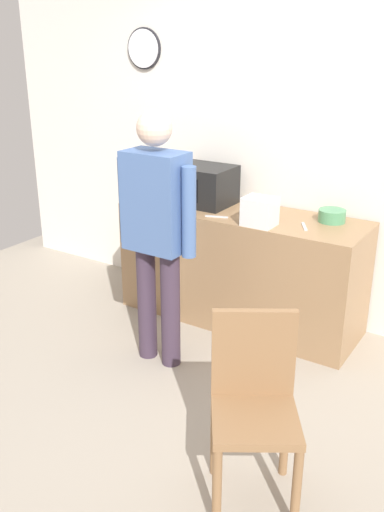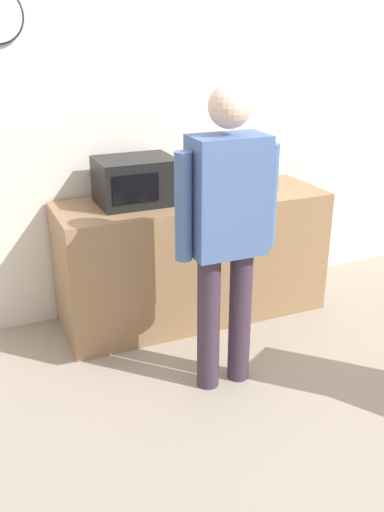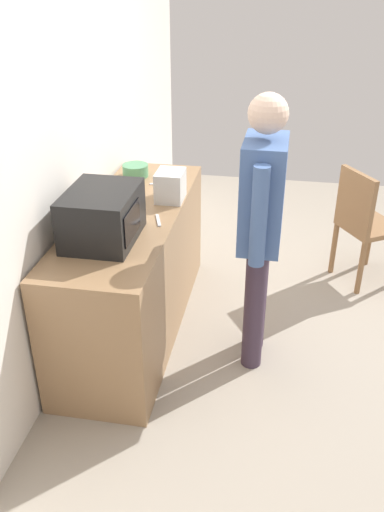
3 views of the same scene
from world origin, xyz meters
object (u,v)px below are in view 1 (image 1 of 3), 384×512
object	(u,v)px
microwave	(201,185)
person_standing	(157,224)
fork_utensil	(217,217)
wooden_chair	(254,400)
salad_bowl	(332,216)
toaster	(260,211)
spoon_utensil	(304,227)
sandwich_plate	(257,209)

from	to	relation	value
microwave	person_standing	world-z (taller)	person_standing
fork_utensil	wooden_chair	world-z (taller)	wooden_chair
salad_bowl	person_standing	distance (m)	1.28
microwave	wooden_chair	distance (m)	2.16
toaster	fork_utensil	xyz separation A→B (m)	(-0.35, 0.00, -0.10)
toaster	fork_utensil	distance (m)	0.36
toaster	wooden_chair	distance (m)	1.61
spoon_utensil	wooden_chair	xyz separation A→B (m)	(0.39, -1.51, -0.37)
toaster	person_standing	xyz separation A→B (m)	(-0.42, -0.63, 0.01)
fork_utensil	spoon_utensil	world-z (taller)	same
salad_bowl	fork_utensil	world-z (taller)	salad_bowl
sandwich_plate	microwave	bearing A→B (deg)	-176.24
microwave	salad_bowl	world-z (taller)	microwave
fork_utensil	spoon_utensil	xyz separation A→B (m)	(0.63, 0.13, 0.00)
spoon_utensil	person_standing	bearing A→B (deg)	-132.73
sandwich_plate	salad_bowl	distance (m)	0.56
sandwich_plate	wooden_chair	size ratio (longest dim) A/B	0.26
sandwich_plate	wooden_chair	bearing A→B (deg)	-63.42
spoon_utensil	wooden_chair	distance (m)	1.61
salad_bowl	toaster	size ratio (longest dim) A/B	0.88
fork_utensil	wooden_chair	distance (m)	1.76
sandwich_plate	fork_utensil	size ratio (longest dim) A/B	1.44
microwave	spoon_utensil	distance (m)	0.94
microwave	sandwich_plate	distance (m)	0.50
salad_bowl	wooden_chair	size ratio (longest dim) A/B	0.20
toaster	person_standing	world-z (taller)	person_standing
microwave	salad_bowl	xyz separation A→B (m)	(1.04, 0.10, -0.11)
microwave	toaster	xyz separation A→B (m)	(0.64, -0.26, -0.05)
salad_bowl	fork_utensil	bearing A→B (deg)	-154.93
sandwich_plate	person_standing	world-z (taller)	person_standing
salad_bowl	wooden_chair	bearing A→B (deg)	-80.98
sandwich_plate	spoon_utensil	distance (m)	0.47
fork_utensil	spoon_utensil	distance (m)	0.64
microwave	person_standing	bearing A→B (deg)	-76.14
microwave	toaster	distance (m)	0.69
microwave	spoon_utensil	world-z (taller)	microwave
toaster	wooden_chair	world-z (taller)	toaster
salad_bowl	fork_utensil	xyz separation A→B (m)	(-0.74, -0.35, -0.04)
microwave	wooden_chair	xyz separation A→B (m)	(1.32, -1.64, -0.52)
spoon_utensil	salad_bowl	bearing A→B (deg)	62.29
sandwich_plate	toaster	size ratio (longest dim) A/B	1.11
spoon_utensil	toaster	bearing A→B (deg)	-154.99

